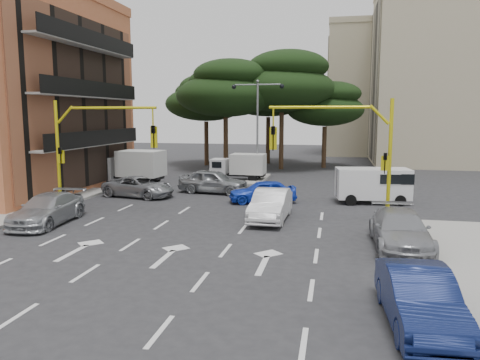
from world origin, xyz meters
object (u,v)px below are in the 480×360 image
object	(u,v)px
car_white_hatch	(271,205)
box_truck_a	(130,167)
car_silver_parked	(400,230)
car_silver_cross_b	(213,181)
car_navy_parked	(419,298)
car_silver_wagon	(47,209)
box_truck_b	(239,167)
car_blue_compact	(263,191)
street_lamp_center	(258,112)
van_white	(373,185)
car_silver_cross_a	(139,187)
signal_mast_left	(88,141)
signal_mast_right	(351,144)

from	to	relation	value
car_white_hatch	box_truck_a	world-z (taller)	box_truck_a
car_silver_parked	car_silver_cross_b	bearing A→B (deg)	131.88
car_white_hatch	box_truck_a	xyz separation A→B (m)	(-12.00, 9.71, 0.53)
car_navy_parked	car_silver_wagon	bearing A→B (deg)	149.15
car_silver_parked	car_navy_parked	bearing A→B (deg)	-95.18
car_silver_wagon	car_silver_cross_b	world-z (taller)	car_silver_cross_b
car_navy_parked	box_truck_b	distance (m)	26.24
car_white_hatch	car_blue_compact	bearing A→B (deg)	105.44
street_lamp_center	car_silver_wagon	distance (m)	19.04
car_blue_compact	van_white	size ratio (longest dim) A/B	0.94
car_navy_parked	box_truck_b	xyz separation A→B (m)	(-9.68, 24.39, 0.34)
car_silver_cross_a	box_truck_b	world-z (taller)	box_truck_b
car_silver_cross_a	car_silver_parked	distance (m)	17.31
signal_mast_left	street_lamp_center	distance (m)	15.65
car_silver_wagon	box_truck_b	distance (m)	17.46
box_truck_a	car_silver_cross_b	bearing A→B (deg)	-103.41
signal_mast_right	car_white_hatch	distance (m)	4.92
car_navy_parked	van_white	world-z (taller)	van_white
car_silver_cross_a	car_silver_cross_b	size ratio (longest dim) A/B	1.00
car_white_hatch	car_silver_parked	xyz separation A→B (m)	(5.70, -3.91, -0.03)
signal_mast_right	car_white_hatch	world-z (taller)	signal_mast_right
signal_mast_left	box_truck_a	world-z (taller)	signal_mast_left
car_blue_compact	car_silver_cross_b	xyz separation A→B (m)	(-3.77, 2.75, 0.12)
car_blue_compact	car_navy_parked	distance (m)	16.76
car_silver_wagon	van_white	xyz separation A→B (m)	(15.81, 8.71, 0.34)
box_truck_a	signal_mast_right	bearing A→B (deg)	-116.26
signal_mast_left	van_white	size ratio (longest dim) A/B	1.42
street_lamp_center	car_silver_cross_a	size ratio (longest dim) A/B	1.66
car_silver_cross_a	box_truck_b	bearing A→B (deg)	-17.71
signal_mast_right	car_silver_wagon	world-z (taller)	signal_mast_right
car_white_hatch	signal_mast_right	bearing A→B (deg)	-0.21
signal_mast_right	car_silver_wagon	bearing A→B (deg)	-168.67
street_lamp_center	car_white_hatch	world-z (taller)	street_lamp_center
car_silver_parked	car_silver_wagon	bearing A→B (deg)	175.13
car_silver_wagon	van_white	bearing A→B (deg)	24.76
box_truck_b	signal_mast_right	bearing A→B (deg)	-147.09
signal_mast_left	car_silver_parked	distance (m)	16.27
signal_mast_left	car_white_hatch	world-z (taller)	signal_mast_left
car_white_hatch	car_silver_wagon	bearing A→B (deg)	-162.47
signal_mast_left	car_navy_parked	world-z (taller)	signal_mast_left
car_silver_cross_a	car_silver_cross_b	world-z (taller)	car_silver_cross_b
car_navy_parked	car_silver_parked	size ratio (longest dim) A/B	0.87
car_silver_wagon	car_silver_parked	bearing A→B (deg)	-7.39
street_lamp_center	car_navy_parked	xyz separation A→B (m)	(8.25, -24.89, -4.70)
signal_mast_right	car_blue_compact	bearing A→B (deg)	136.70
signal_mast_left	car_silver_cross_b	size ratio (longest dim) A/B	1.28
signal_mast_left	van_white	world-z (taller)	signal_mast_left
car_white_hatch	car_silver_parked	world-z (taller)	car_white_hatch
street_lamp_center	van_white	distance (m)	12.45
car_navy_parked	street_lamp_center	bearing A→B (deg)	104.52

